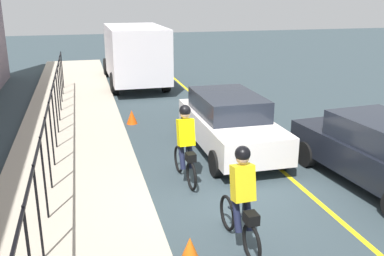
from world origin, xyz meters
name	(u,v)px	position (x,y,z in m)	size (l,w,h in m)	color
ground_plane	(233,194)	(0.00, 0.00, 0.00)	(80.00, 80.00, 0.00)	#324046
lane_line_centre	(300,186)	(0.00, -1.60, 0.00)	(36.00, 0.12, 0.01)	yellow
sidewalk	(71,210)	(0.00, 3.40, 0.07)	(40.00, 3.20, 0.15)	#B7AC98
iron_fence	(47,138)	(1.00, 3.80, 1.28)	(21.46, 0.04, 1.60)	black
cyclist_lead	(242,198)	(-1.93, 0.57, 0.91)	(1.71, 0.38, 1.83)	black
cyclist_follow	(186,144)	(0.92, 0.84, 0.91)	(1.71, 0.38, 1.83)	black
patrol_sedan	(381,151)	(-0.38, -3.31, 0.82)	(4.54, 2.24, 1.58)	black
parked_sedan_rear	(229,122)	(2.61, -0.79, 0.82)	(4.40, 1.93, 1.58)	white
box_truck_background	(134,52)	(12.26, 0.56, 1.55)	(6.72, 2.57, 2.78)	silver
traffic_cone_near	(190,250)	(-2.17, 1.53, 0.23)	(0.36, 0.36, 0.46)	orange
traffic_cone_far	(132,117)	(5.89, 1.48, 0.23)	(0.36, 0.36, 0.46)	#EE4D0C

